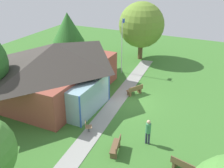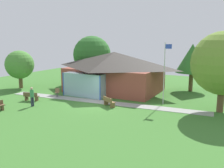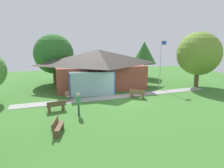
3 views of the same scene
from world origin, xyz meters
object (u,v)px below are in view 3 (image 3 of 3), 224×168
object	(u,v)px
bench_rear_near_path	(137,94)
bench_front_left	(58,127)
patio_chair_west	(68,96)
pavilion	(98,68)
tree_behind_pavilion_right	(144,53)
visitor_strolling_lawn	(78,102)
flagpole	(161,62)
bench_mid_left	(56,106)
tree_east_hedge	(199,54)
tree_behind_pavilion_left	(54,54)

from	to	relation	value
bench_rear_near_path	bench_front_left	size ratio (longest dim) A/B	0.97
patio_chair_west	pavilion	bearing A→B (deg)	-157.25
tree_behind_pavilion_right	visitor_strolling_lawn	bearing A→B (deg)	-130.24
flagpole	bench_mid_left	distance (m)	12.94
tree_behind_pavilion_right	tree_east_hedge	xyz separation A→B (m)	(3.65, -7.42, 0.24)
bench_rear_near_path	tree_east_hedge	bearing A→B (deg)	48.52
tree_behind_pavilion_right	patio_chair_west	bearing A→B (deg)	-141.89
flagpole	tree_behind_pavilion_left	xyz separation A→B (m)	(-11.83, 6.59, 0.72)
tree_behind_pavilion_left	pavilion	bearing A→B (deg)	-35.29
pavilion	tree_behind_pavilion_left	xyz separation A→B (m)	(-5.10, 3.61, 1.49)
tree_east_hedge	tree_behind_pavilion_left	distance (m)	18.00
bench_mid_left	bench_front_left	size ratio (longest dim) A/B	1.00
pavilion	flagpole	bearing A→B (deg)	-23.92
flagpole	tree_behind_pavilion_right	size ratio (longest dim) A/B	1.04
pavilion	bench_mid_left	world-z (taller)	pavilion
tree_east_hedge	tree_behind_pavilion_left	bearing A→B (deg)	157.55
bench_mid_left	tree_behind_pavilion_left	distance (m)	11.83
bench_front_left	pavilion	bearing A→B (deg)	170.77
bench_mid_left	tree_behind_pavilion_left	xyz separation A→B (m)	(-0.10, 11.33, 3.42)
flagpole	patio_chair_west	world-z (taller)	flagpole
flagpole	tree_behind_pavilion_right	world-z (taller)	flagpole
tree_behind_pavilion_right	bench_rear_near_path	bearing A→B (deg)	-117.33
bench_front_left	bench_mid_left	bearing A→B (deg)	-165.54
flagpole	bench_front_left	world-z (taller)	flagpole
visitor_strolling_lawn	flagpole	bearing A→B (deg)	127.37
tree_east_hedge	tree_behind_pavilion_left	xyz separation A→B (m)	(-16.64, 6.87, -0.18)
visitor_strolling_lawn	bench_mid_left	bearing A→B (deg)	-125.89
bench_rear_near_path	tree_behind_pavilion_left	size ratio (longest dim) A/B	0.24
bench_mid_left	tree_east_hedge	world-z (taller)	tree_east_hedge
pavilion	visitor_strolling_lawn	bearing A→B (deg)	-110.27
bench_front_left	tree_behind_pavilion_left	xyz separation A→B (m)	(-0.16, 15.37, 3.42)
flagpole	visitor_strolling_lawn	distance (m)	12.04
bench_front_left	tree_behind_pavilion_right	xyz separation A→B (m)	(12.83, 15.92, 3.35)
flagpole	tree_behind_pavilion_left	size ratio (longest dim) A/B	0.88
patio_chair_west	bench_front_left	bearing A→B (deg)	51.89
bench_mid_left	tree_east_hedge	size ratio (longest dim) A/B	0.24
patio_chair_west	tree_east_hedge	world-z (taller)	tree_east_hedge
pavilion	tree_east_hedge	distance (m)	12.11
bench_front_left	tree_east_hedge	bearing A→B (deg)	130.83
bench_mid_left	patio_chair_west	world-z (taller)	patio_chair_west
pavilion	bench_mid_left	bearing A→B (deg)	-122.94
bench_mid_left	patio_chair_west	distance (m)	2.79
pavilion	bench_front_left	distance (m)	12.90
flagpole	tree_east_hedge	distance (m)	4.90
pavilion	tree_east_hedge	xyz separation A→B (m)	(11.54, -3.27, 1.66)
bench_rear_near_path	bench_mid_left	distance (m)	7.82
bench_rear_near_path	visitor_strolling_lawn	distance (m)	6.82
pavilion	tree_east_hedge	size ratio (longest dim) A/B	1.67
flagpole	patio_chair_west	bearing A→B (deg)	-168.63
bench_rear_near_path	tree_behind_pavilion_right	world-z (taller)	tree_behind_pavilion_right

